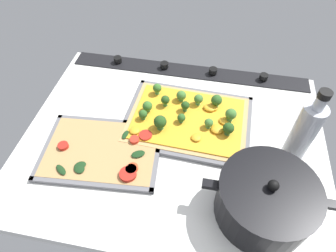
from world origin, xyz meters
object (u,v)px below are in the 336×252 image
object	(u,v)px
baking_tray_back	(102,151)
oil_bottle	(303,134)
broccoli_pizza	(188,117)
veggie_pizza_back	(104,151)
cooking_pot	(265,200)
baking_tray_front	(188,121)

from	to	relation	value
baking_tray_back	oil_bottle	size ratio (longest dim) A/B	1.39
broccoli_pizza	baking_tray_back	size ratio (longest dim) A/B	1.05
veggie_pizza_back	cooking_pot	distance (cm)	42.91
broccoli_pizza	baking_tray_back	distance (cm)	26.74
broccoli_pizza	cooking_pot	world-z (taller)	cooking_pot
baking_tray_front	baking_tray_back	bearing A→B (deg)	35.33
broccoli_pizza	oil_bottle	size ratio (longest dim) A/B	1.47
baking_tray_front	cooking_pot	xyz separation A→B (cm)	(-20.83, 24.63, 5.23)
broccoli_pizza	cooking_pot	bearing A→B (deg)	129.86
veggie_pizza_back	broccoli_pizza	bearing A→B (deg)	-142.85
baking_tray_back	oil_bottle	distance (cm)	52.37
broccoli_pizza	cooking_pot	distance (cm)	32.63
baking_tray_front	broccoli_pizza	xyz separation A→B (cm)	(-0.05, -0.26, 1.51)
baking_tray_back	cooking_pot	size ratio (longest dim) A/B	1.17
cooking_pot	oil_bottle	world-z (taller)	oil_bottle
baking_tray_front	veggie_pizza_back	bearing A→B (deg)	36.77
baking_tray_back	oil_bottle	xyz separation A→B (cm)	(-50.82, -7.97, 9.84)
baking_tray_back	veggie_pizza_back	xyz separation A→B (cm)	(-0.76, 0.26, 0.70)
baking_tray_front	cooking_pot	world-z (taller)	cooking_pot
broccoli_pizza	oil_bottle	world-z (taller)	oil_bottle
baking_tray_front	oil_bottle	size ratio (longest dim) A/B	1.57
baking_tray_back	cooking_pot	xyz separation A→B (cm)	(-42.46, 9.30, 5.22)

